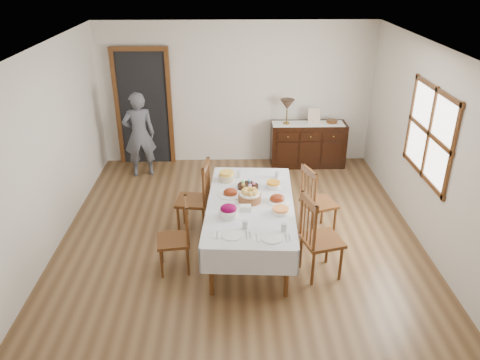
{
  "coord_description": "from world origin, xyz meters",
  "views": [
    {
      "loc": [
        -0.13,
        -5.39,
        3.6
      ],
      "look_at": [
        0.0,
        0.1,
        0.95
      ],
      "focal_mm": 35.0,
      "sensor_mm": 36.0,
      "label": 1
    }
  ],
  "objects_px": {
    "chair_right_far": "(316,200)",
    "chair_left_far": "(197,197)",
    "chair_left_near": "(177,236)",
    "chair_right_near": "(318,236)",
    "sideboard": "(308,144)",
    "dining_table": "(250,208)",
    "table_lamp": "(287,105)",
    "person": "(139,132)"
  },
  "relations": [
    {
      "from": "chair_right_far",
      "to": "chair_left_far",
      "type": "bearing_deg",
      "value": 66.92
    },
    {
      "from": "chair_left_far",
      "to": "chair_left_near",
      "type": "bearing_deg",
      "value": -3.69
    },
    {
      "from": "chair_right_near",
      "to": "sideboard",
      "type": "bearing_deg",
      "value": -21.94
    },
    {
      "from": "chair_right_near",
      "to": "chair_right_far",
      "type": "bearing_deg",
      "value": -23.58
    },
    {
      "from": "dining_table",
      "to": "table_lamp",
      "type": "bearing_deg",
      "value": 77.93
    },
    {
      "from": "dining_table",
      "to": "table_lamp",
      "type": "xyz_separation_m",
      "value": [
        0.78,
        2.82,
        0.53
      ]
    },
    {
      "from": "chair_left_near",
      "to": "sideboard",
      "type": "distance_m",
      "value": 3.85
    },
    {
      "from": "dining_table",
      "to": "sideboard",
      "type": "xyz_separation_m",
      "value": [
        1.2,
        2.84,
        -0.24
      ]
    },
    {
      "from": "dining_table",
      "to": "chair_right_near",
      "type": "height_order",
      "value": "chair_right_near"
    },
    {
      "from": "sideboard",
      "to": "person",
      "type": "bearing_deg",
      "value": -173.2
    },
    {
      "from": "chair_left_near",
      "to": "chair_left_far",
      "type": "xyz_separation_m",
      "value": [
        0.18,
        0.92,
        0.06
      ]
    },
    {
      "from": "dining_table",
      "to": "chair_right_far",
      "type": "distance_m",
      "value": 1.05
    },
    {
      "from": "sideboard",
      "to": "table_lamp",
      "type": "bearing_deg",
      "value": -176.16
    },
    {
      "from": "chair_right_far",
      "to": "table_lamp",
      "type": "xyz_separation_m",
      "value": [
        -0.16,
        2.36,
        0.66
      ]
    },
    {
      "from": "chair_left_far",
      "to": "chair_right_near",
      "type": "relative_size",
      "value": 0.98
    },
    {
      "from": "chair_right_near",
      "to": "person",
      "type": "distance_m",
      "value": 4.01
    },
    {
      "from": "chair_left_near",
      "to": "person",
      "type": "height_order",
      "value": "person"
    },
    {
      "from": "chair_right_near",
      "to": "person",
      "type": "bearing_deg",
      "value": 26.13
    },
    {
      "from": "chair_right_far",
      "to": "person",
      "type": "relative_size",
      "value": 0.62
    },
    {
      "from": "dining_table",
      "to": "chair_right_far",
      "type": "bearing_deg",
      "value": 29.19
    },
    {
      "from": "chair_right_near",
      "to": "person",
      "type": "relative_size",
      "value": 0.67
    },
    {
      "from": "chair_left_near",
      "to": "sideboard",
      "type": "relative_size",
      "value": 0.69
    },
    {
      "from": "sideboard",
      "to": "person",
      "type": "height_order",
      "value": "person"
    },
    {
      "from": "chair_right_near",
      "to": "table_lamp",
      "type": "height_order",
      "value": "table_lamp"
    },
    {
      "from": "chair_left_far",
      "to": "chair_right_near",
      "type": "height_order",
      "value": "chair_right_near"
    },
    {
      "from": "table_lamp",
      "to": "sideboard",
      "type": "bearing_deg",
      "value": 3.84
    },
    {
      "from": "dining_table",
      "to": "chair_left_far",
      "type": "height_order",
      "value": "chair_left_far"
    },
    {
      "from": "chair_right_near",
      "to": "sideboard",
      "type": "xyz_separation_m",
      "value": [
        0.41,
        3.37,
        -0.14
      ]
    },
    {
      "from": "sideboard",
      "to": "person",
      "type": "relative_size",
      "value": 0.84
    },
    {
      "from": "dining_table",
      "to": "sideboard",
      "type": "relative_size",
      "value": 1.62
    },
    {
      "from": "chair_left_far",
      "to": "person",
      "type": "height_order",
      "value": "person"
    },
    {
      "from": "chair_left_near",
      "to": "chair_right_far",
      "type": "height_order",
      "value": "chair_right_far"
    },
    {
      "from": "chair_left_far",
      "to": "person",
      "type": "xyz_separation_m",
      "value": [
        -1.11,
        1.94,
        0.27
      ]
    },
    {
      "from": "sideboard",
      "to": "chair_right_far",
      "type": "bearing_deg",
      "value": -96.21
    },
    {
      "from": "chair_right_near",
      "to": "chair_left_near",
      "type": "bearing_deg",
      "value": 69.83
    },
    {
      "from": "chair_right_far",
      "to": "sideboard",
      "type": "xyz_separation_m",
      "value": [
        0.26,
        2.39,
        -0.1
      ]
    },
    {
      "from": "chair_right_far",
      "to": "chair_right_near",
      "type": "bearing_deg",
      "value": 151.52
    },
    {
      "from": "chair_right_far",
      "to": "dining_table",
      "type": "bearing_deg",
      "value": 95.9
    },
    {
      "from": "person",
      "to": "chair_right_far",
      "type": "bearing_deg",
      "value": 128.99
    },
    {
      "from": "chair_right_near",
      "to": "sideboard",
      "type": "height_order",
      "value": "chair_right_near"
    },
    {
      "from": "chair_left_far",
      "to": "sideboard",
      "type": "xyz_separation_m",
      "value": [
        1.93,
        2.3,
        -0.13
      ]
    },
    {
      "from": "chair_right_near",
      "to": "chair_right_far",
      "type": "relative_size",
      "value": 1.07
    }
  ]
}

